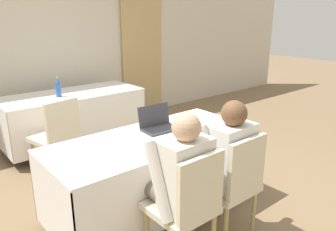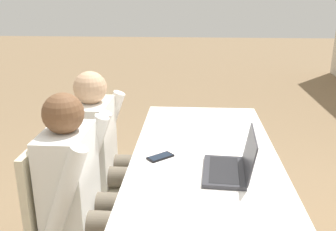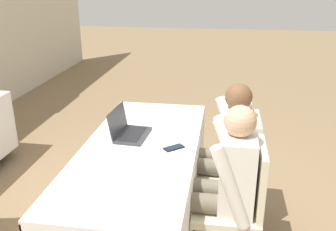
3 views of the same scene
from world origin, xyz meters
name	(u,v)px [view 1 (image 1 of 3)]	position (x,y,z in m)	size (l,w,h in m)	color
ground_plane	(154,211)	(0.00, 0.00, 0.00)	(24.00, 24.00, 0.00)	#846B4C
wall_back	(36,46)	(0.00, 2.83, 1.35)	(12.00, 0.06, 2.70)	beige
curtain_panel	(142,42)	(1.87, 2.77, 1.33)	(0.86, 0.04, 2.65)	tan
conference_table_near	(153,155)	(0.00, 0.00, 0.58)	(1.92, 0.82, 0.75)	white
conference_table_far	(72,106)	(0.16, 2.08, 0.58)	(1.92, 0.82, 0.75)	white
laptop	(159,125)	(0.17, 0.13, 0.80)	(0.36, 0.27, 0.22)	#333338
cell_phone	(171,145)	(0.00, -0.25, 0.76)	(0.15, 0.16, 0.01)	black
paper_beside_laptop	(80,147)	(-0.61, 0.19, 0.76)	(0.22, 0.30, 0.00)	white
water_bottle	(58,88)	(-0.05, 1.99, 0.87)	(0.07, 0.07, 0.27)	#2D5BB7
chair_near_left	(188,204)	(-0.25, -0.72, 0.52)	(0.44, 0.44, 0.93)	tan
chair_near_right	(232,182)	(0.25, -0.72, 0.52)	(0.44, 0.44, 0.93)	tan
chair_far_spare	(57,134)	(-0.40, 1.25, 0.52)	(0.52, 0.52, 0.93)	tan
person_checkered_shirt	(178,178)	(-0.25, -0.61, 0.68)	(0.50, 0.52, 1.19)	#665B4C
person_white_shirt	(223,160)	(0.25, -0.61, 0.68)	(0.50, 0.52, 1.19)	#665B4C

